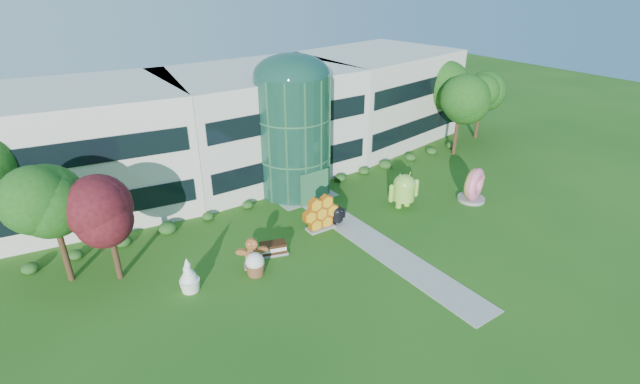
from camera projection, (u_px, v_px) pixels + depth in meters
ground at (390, 253)px, 31.00m from camera, size 140.00×140.00×0.00m
building at (259, 121)px, 42.27m from camera, size 46.00×15.00×9.30m
atrium at (293, 136)px, 37.73m from camera, size 6.00×6.00×9.80m
walkway at (370, 240)px, 32.46m from camera, size 2.40×20.00×0.04m
tree_red at (111, 236)px, 27.25m from camera, size 4.00×4.00×6.00m
trees_backdrop at (287, 141)px, 38.77m from camera, size 52.00×8.00×8.40m
android_green at (404, 188)px, 36.42m from camera, size 3.12×2.35×3.21m
android_black at (337, 214)px, 34.20m from camera, size 1.60×1.15×1.72m
donut at (473, 184)px, 37.48m from camera, size 3.02×2.10×2.86m
gingerbread at (252, 252)px, 29.19m from camera, size 2.42×1.69×2.09m
ice_cream_sandwich at (273, 248)px, 30.75m from camera, size 2.08×1.46×0.84m
honeycomb at (321, 214)px, 33.39m from camera, size 3.07×1.15×2.39m
froyo at (189, 275)px, 26.97m from camera, size 1.58×1.58×2.19m
cupcake at (255, 264)px, 28.55m from camera, size 1.65×1.65×1.52m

